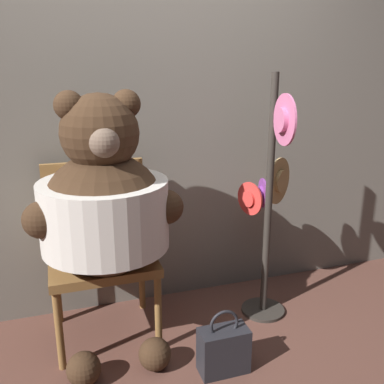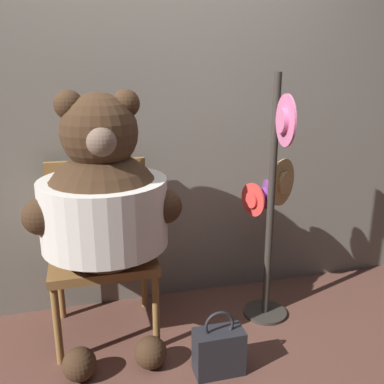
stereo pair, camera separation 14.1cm
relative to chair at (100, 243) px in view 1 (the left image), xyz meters
name	(u,v)px [view 1 (the left image)]	position (x,y,z in m)	size (l,w,h in m)	color
ground_plane	(177,363)	(0.32, -0.47, -0.56)	(14.00, 14.00, 0.00)	brown
wall_back	(141,139)	(0.32, 0.30, 0.55)	(8.00, 0.10, 2.21)	slate
chair	(100,243)	(0.00, 0.00, 0.00)	(0.59, 0.51, 1.01)	olive
teddy_bear	(105,206)	(0.02, -0.17, 0.28)	(0.82, 0.73, 1.44)	#3D2819
hat_display_rack	(270,199)	(1.02, -0.15, 0.21)	(0.36, 0.56, 1.52)	#332D28
handbag_on_ground	(224,349)	(0.54, -0.60, -0.43)	(0.26, 0.14, 0.36)	#232328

